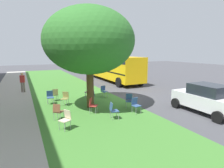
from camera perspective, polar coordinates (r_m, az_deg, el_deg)
The scene contains 19 objects.
ground at distance 14.41m, azimuth 2.98°, elevation -4.01°, with size 80.00×80.00×0.00m, color #424247.
grass_verge at distance 13.22m, azimuth -9.35°, elevation -5.40°, with size 48.00×6.00×0.01m, color #3D752D.
sidewalk_strip at distance 12.77m, azimuth -28.78°, elevation -7.06°, with size 48.00×2.80×0.01m, color #ADA89E.
street_tree at distance 11.50m, azimuth -6.91°, elevation 12.82°, with size 5.40×5.40×6.07m.
chair_0 at distance 9.94m, azimuth -16.08°, elevation -7.73°, with size 0.59×0.59×0.88m.
chair_1 at distance 9.74m, azimuth 0.33°, elevation -7.70°, with size 0.48×0.48×0.88m.
chair_2 at distance 14.19m, azimuth -7.15°, elevation -2.15°, with size 0.54×0.54×0.88m.
chair_3 at distance 8.76m, azimuth -13.81°, elevation -10.04°, with size 0.57×0.57×0.88m.
chair_4 at distance 11.68m, azimuth 5.20°, elevation -4.73°, with size 0.57×0.57×0.88m.
chair_5 at distance 10.70m, azimuth -5.97°, elevation -6.12°, with size 0.58×0.58×0.88m.
chair_6 at distance 14.31m, azimuth -2.48°, elevation -1.97°, with size 0.51×0.50×0.88m.
chair_7 at distance 13.75m, azimuth -16.93°, elevation -2.89°, with size 0.49×0.49×0.88m.
chair_8 at distance 13.00m, azimuth -6.16°, elevation -3.24°, with size 0.43×0.43×0.88m.
chair_9 at distance 13.16m, azimuth -18.22°, elevation -3.53°, with size 0.43×0.42×0.88m.
chair_10 at distance 10.76m, azimuth 7.19°, elevation -6.05°, with size 0.47×0.47×0.88m.
chair_11 at distance 12.57m, azimuth -14.03°, elevation -3.94°, with size 0.58×0.58×0.88m.
parked_car at distance 11.92m, azimuth 26.65°, elevation -3.90°, with size 3.70×1.92×1.65m.
school_bus at distance 22.21m, azimuth 0.18°, elevation 5.51°, with size 10.40×2.80×2.88m.
pedestrian_0 at distance 17.68m, azimuth -25.46°, elevation 0.69°, with size 0.30×0.40×1.69m.
Camera 1 is at (-12.26, 6.72, 3.47)m, focal length 30.21 mm.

